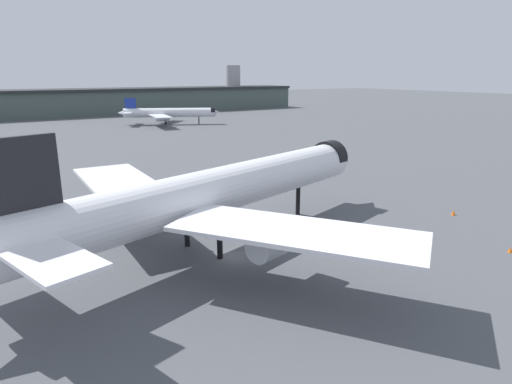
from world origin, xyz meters
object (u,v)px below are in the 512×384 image
baggage_tug_wing (121,182)px  traffic_cone_near_nose (454,213)px  airliner_far_taxiway (169,113)px  traffic_cone_wingtip (510,250)px  airliner_near_gate (215,192)px

baggage_tug_wing → traffic_cone_near_nose: 56.10m
airliner_far_taxiway → traffic_cone_wingtip: airliner_far_taxiway is taller
airliner_far_taxiway → traffic_cone_wingtip: bearing=-70.4°
traffic_cone_near_nose → traffic_cone_wingtip: size_ratio=1.17×
baggage_tug_wing → traffic_cone_near_nose: size_ratio=4.38×
traffic_cone_near_nose → traffic_cone_wingtip: (-6.74, -12.26, -0.05)m
airliner_near_gate → airliner_far_taxiway: bearing=54.0°
airliner_far_taxiway → traffic_cone_near_nose: airliner_far_taxiway is taller
airliner_far_taxiway → traffic_cone_near_nose: 136.37m
airliner_near_gate → airliner_far_taxiway: airliner_near_gate is taller
traffic_cone_near_nose → traffic_cone_wingtip: traffic_cone_near_nose is taller
airliner_far_taxiway → baggage_tug_wing: airliner_far_taxiway is taller
airliner_near_gate → traffic_cone_wingtip: 34.89m
airliner_near_gate → traffic_cone_near_nose: 36.43m
airliner_near_gate → traffic_cone_near_nose: airliner_near_gate is taller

